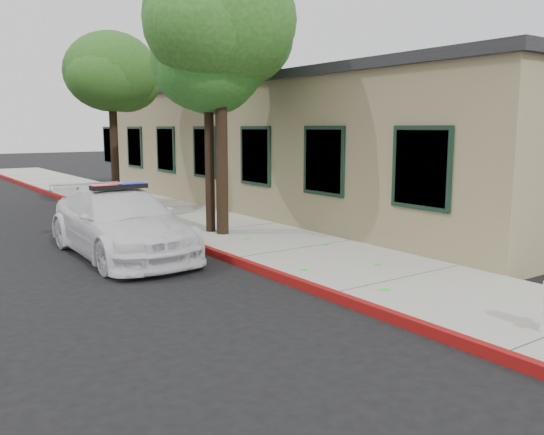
{
  "coord_description": "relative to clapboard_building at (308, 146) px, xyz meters",
  "views": [
    {
      "loc": [
        -5.83,
        -6.59,
        2.74
      ],
      "look_at": [
        0.34,
        2.15,
        1.05
      ],
      "focal_mm": 37.65,
      "sensor_mm": 36.0,
      "label": 1
    }
  ],
  "objects": [
    {
      "name": "ground",
      "position": [
        -6.69,
        -9.0,
        -2.13
      ],
      "size": [
        120.0,
        120.0,
        0.0
      ],
      "primitive_type": "plane",
      "color": "black",
      "rests_on": "ground"
    },
    {
      "name": "sidewalk",
      "position": [
        -5.09,
        -6.0,
        -2.05
      ],
      "size": [
        3.2,
        60.0,
        0.15
      ],
      "primitive_type": "cube",
      "color": "gray",
      "rests_on": "ground"
    },
    {
      "name": "red_curb",
      "position": [
        -6.63,
        -6.0,
        -2.05
      ],
      "size": [
        0.14,
        60.0,
        0.16
      ],
      "primitive_type": "cube",
      "color": "maroon",
      "rests_on": "ground"
    },
    {
      "name": "clapboard_building",
      "position": [
        0.0,
        0.0,
        0.0
      ],
      "size": [
        7.3,
        20.89,
        4.24
      ],
      "color": "#938160",
      "rests_on": "ground"
    },
    {
      "name": "police_car",
      "position": [
        -8.22,
        -3.83,
        -1.4
      ],
      "size": [
        2.06,
        4.98,
        1.56
      ],
      "rotation": [
        0.0,
        0.0,
        -0.01
      ],
      "color": "silver",
      "rests_on": "ground"
    },
    {
      "name": "street_tree_near",
      "position": [
        -5.51,
        -3.56,
        2.96
      ],
      "size": [
        3.91,
        3.62,
        6.62
      ],
      "rotation": [
        0.0,
        0.0,
        -0.21
      ],
      "color": "black",
      "rests_on": "sidewalk"
    },
    {
      "name": "street_tree_mid",
      "position": [
        -5.59,
        -3.05,
        2.04
      ],
      "size": [
        2.81,
        2.86,
        5.32
      ],
      "rotation": [
        0.0,
        0.0,
        0.21
      ],
      "color": "black",
      "rests_on": "sidewalk"
    },
    {
      "name": "street_tree_far",
      "position": [
        -5.96,
        2.5,
        2.24
      ],
      "size": [
        3.13,
        2.97,
        5.61
      ],
      "rotation": [
        0.0,
        0.0,
        -0.02
      ],
      "color": "black",
      "rests_on": "sidewalk"
    }
  ]
}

